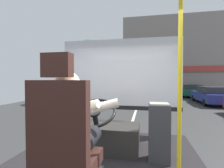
% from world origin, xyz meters
% --- Properties ---
extents(ground, '(18.00, 44.00, 0.06)m').
position_xyz_m(ground, '(0.00, 8.80, -0.02)').
color(ground, '#353535').
extents(driver_seat, '(0.48, 0.48, 1.30)m').
position_xyz_m(driver_seat, '(-0.10, -0.64, 1.20)').
color(driver_seat, black).
rests_on(driver_seat, bus_floor).
extents(bus_driver, '(0.79, 0.54, 0.73)m').
position_xyz_m(bus_driver, '(-0.10, -0.50, 1.36)').
color(bus_driver, black).
rests_on(bus_driver, driver_seat).
extents(steering_console, '(1.10, 1.02, 0.84)m').
position_xyz_m(steering_console, '(-0.10, 0.61, 0.88)').
color(steering_console, '#282623').
rests_on(steering_console, bus_floor).
extents(handrail_pole, '(0.04, 0.04, 2.03)m').
position_xyz_m(handrail_pole, '(0.90, 0.03, 1.67)').
color(handrail_pole, yellow).
rests_on(handrail_pole, bus_floor).
extents(fare_box, '(0.28, 0.26, 0.79)m').
position_xyz_m(fare_box, '(0.72, 0.44, 1.05)').
color(fare_box, '#333338').
rests_on(fare_box, bus_floor).
extents(windshield_panel, '(2.50, 0.08, 1.48)m').
position_xyz_m(windshield_panel, '(0.00, 1.62, 1.70)').
color(windshield_panel, silver).
extents(street_tree, '(2.41, 2.41, 4.75)m').
position_xyz_m(street_tree, '(-3.80, 10.45, 3.49)').
color(street_tree, '#4C3828').
rests_on(street_tree, ground).
extents(shop_building, '(12.33, 5.91, 8.53)m').
position_xyz_m(shop_building, '(4.18, 19.60, 4.26)').
color(shop_building, gray).
rests_on(shop_building, ground).
extents(parked_car_blue, '(1.85, 4.27, 1.23)m').
position_xyz_m(parked_car_blue, '(5.11, 11.13, 0.63)').
color(parked_car_blue, navy).
rests_on(parked_car_blue, ground).
extents(parked_car_green, '(1.99, 3.97, 1.20)m').
position_xyz_m(parked_car_green, '(4.88, 16.06, 0.62)').
color(parked_car_green, '#195633').
rests_on(parked_car_green, ground).
extents(parked_car_black, '(1.79, 4.12, 1.41)m').
position_xyz_m(parked_car_black, '(4.93, 20.97, 0.72)').
color(parked_car_black, black).
rests_on(parked_car_black, ground).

